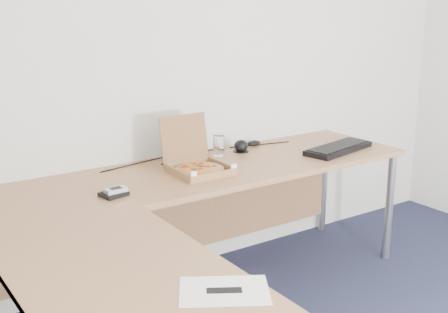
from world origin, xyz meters
TOP-DOWN VIEW (x-y plane):
  - desk at (-0.82, 0.97)m, footprint 2.50×2.20m
  - pizza_box at (-0.56, 1.36)m, footprint 0.28×0.33m
  - drinking_glass at (-0.27, 1.59)m, footprint 0.07×0.07m
  - keyboard at (0.39, 1.27)m, footprint 0.52×0.28m
  - mouse at (0.04, 1.67)m, footprint 0.11×0.09m
  - wallet at (-1.10, 1.26)m, footprint 0.14×0.12m
  - phone at (-1.09, 1.25)m, footprint 0.11×0.06m
  - paper_sheet at (-1.18, 0.20)m, footprint 0.35×0.32m
  - dome_speaker at (-0.11, 1.59)m, footprint 0.10×0.10m
  - cable_bundle at (-0.38, 1.68)m, footprint 0.62×0.13m

SIDE VIEW (x-z plane):
  - desk at x=-0.82m, z-range 0.34..1.07m
  - paper_sheet at x=-1.18m, z-range 0.73..0.73m
  - cable_bundle at x=-0.38m, z-range 0.73..0.74m
  - wallet at x=-1.10m, z-range 0.73..0.75m
  - keyboard at x=0.39m, z-range 0.73..0.76m
  - mouse at x=0.04m, z-range 0.73..0.76m
  - phone at x=-1.09m, z-range 0.75..0.77m
  - pizza_box at x=-0.56m, z-range 0.62..0.91m
  - dome_speaker at x=-0.11m, z-range 0.73..0.81m
  - drinking_glass at x=-0.27m, z-range 0.73..0.85m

